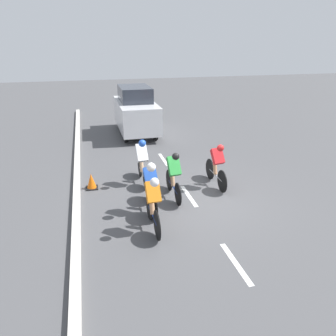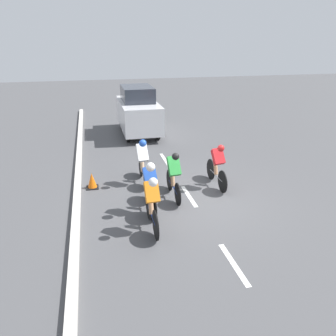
% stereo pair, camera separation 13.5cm
% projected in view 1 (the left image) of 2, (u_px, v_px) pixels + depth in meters
% --- Properties ---
extents(ground_plane, '(60.00, 60.00, 0.00)m').
position_uv_depth(ground_plane, '(190.00, 197.00, 9.57)').
color(ground_plane, '#4C4C4F').
extents(lane_stripe_near, '(0.12, 1.40, 0.01)m').
position_uv_depth(lane_stripe_near, '(236.00, 263.00, 6.75)').
color(lane_stripe_near, white).
rests_on(lane_stripe_near, ground).
extents(lane_stripe_mid, '(0.12, 1.40, 0.01)m').
position_uv_depth(lane_stripe_mid, '(189.00, 196.00, 9.64)').
color(lane_stripe_mid, white).
rests_on(lane_stripe_mid, ground).
extents(lane_stripe_far, '(0.12, 1.40, 0.01)m').
position_uv_depth(lane_stripe_far, '(164.00, 160.00, 12.52)').
color(lane_stripe_far, white).
rests_on(lane_stripe_far, ground).
extents(curb, '(0.20, 26.13, 0.14)m').
position_uv_depth(curb, '(77.00, 207.00, 8.88)').
color(curb, beige).
rests_on(curb, ground).
extents(cyclist_green, '(0.35, 1.64, 1.47)m').
position_uv_depth(cyclist_green, '(174.00, 174.00, 9.23)').
color(cyclist_green, black).
rests_on(cyclist_green, ground).
extents(cyclist_orange, '(0.33, 1.67, 1.47)m').
position_uv_depth(cyclist_orange, '(153.00, 202.00, 7.68)').
color(cyclist_orange, black).
rests_on(cyclist_orange, ground).
extents(cyclist_white, '(0.35, 1.63, 1.52)m').
position_uv_depth(cyclist_white, '(142.00, 160.00, 10.21)').
color(cyclist_white, black).
rests_on(cyclist_white, ground).
extents(cyclist_blue, '(0.36, 1.65, 1.46)m').
position_uv_depth(cyclist_blue, '(151.00, 184.00, 8.55)').
color(cyclist_blue, black).
rests_on(cyclist_blue, ground).
extents(cyclist_red, '(0.36, 1.70, 1.44)m').
position_uv_depth(cyclist_red, '(217.00, 164.00, 10.02)').
color(cyclist_red, black).
rests_on(cyclist_red, ground).
extents(support_car, '(1.70, 3.91, 2.23)m').
position_uv_depth(support_car, '(136.00, 111.00, 15.53)').
color(support_car, black).
rests_on(support_car, ground).
extents(traffic_cone, '(0.36, 0.36, 0.49)m').
position_uv_depth(traffic_cone, '(91.00, 181.00, 10.05)').
color(traffic_cone, black).
rests_on(traffic_cone, ground).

